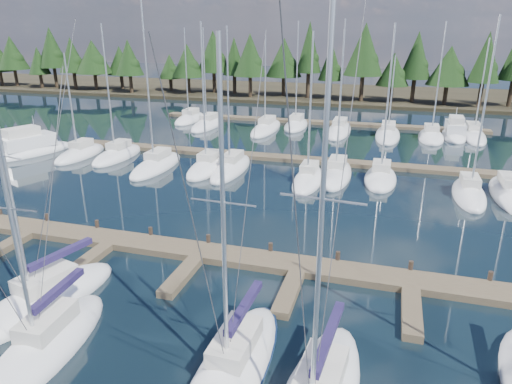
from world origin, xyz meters
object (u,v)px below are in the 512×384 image
(front_sailboat_2, at_px, (41,301))
(front_sailboat_3, at_px, (45,347))
(motor_yacht_right, at_px, (454,133))
(front_sailboat_4, at_px, (232,370))
(motor_yacht_left, at_px, (28,149))
(main_dock, at_px, (198,257))

(front_sailboat_2, height_order, front_sailboat_3, front_sailboat_2)
(front_sailboat_2, height_order, motor_yacht_right, front_sailboat_2)
(front_sailboat_4, bearing_deg, motor_yacht_left, 141.75)
(motor_yacht_left, relative_size, motor_yacht_right, 1.19)
(front_sailboat_3, bearing_deg, front_sailboat_4, 6.70)
(front_sailboat_3, height_order, motor_yacht_right, front_sailboat_3)
(front_sailboat_2, distance_m, motor_yacht_left, 32.07)
(front_sailboat_3, distance_m, motor_yacht_left, 35.88)
(motor_yacht_left, bearing_deg, front_sailboat_4, -38.25)
(front_sailboat_2, distance_m, motor_yacht_right, 51.49)
(main_dock, relative_size, front_sailboat_3, 3.59)
(front_sailboat_2, xyz_separation_m, front_sailboat_3, (2.58, -2.81, -0.01))
(main_dock, bearing_deg, motor_yacht_left, 148.02)
(front_sailboat_3, xyz_separation_m, motor_yacht_left, (-24.28, 26.42, 0.25))
(main_dock, xyz_separation_m, motor_yacht_left, (-27.22, 17.00, 0.33))
(motor_yacht_right, bearing_deg, motor_yacht_left, -153.93)
(main_dock, distance_m, motor_yacht_right, 43.13)
(main_dock, bearing_deg, front_sailboat_4, -58.98)
(front_sailboat_3, distance_m, motor_yacht_right, 52.93)
(front_sailboat_3, height_order, motor_yacht_left, front_sailboat_3)
(front_sailboat_3, bearing_deg, main_dock, 72.69)
(motor_yacht_right, bearing_deg, front_sailboat_2, -117.27)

